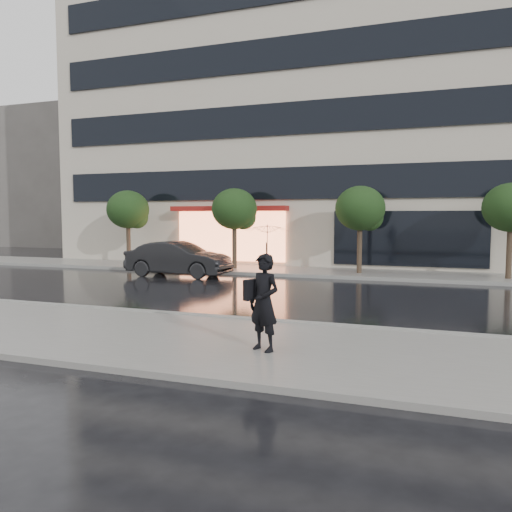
% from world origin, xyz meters
% --- Properties ---
extents(ground, '(120.00, 120.00, 0.00)m').
position_xyz_m(ground, '(0.00, 0.00, 0.00)').
color(ground, black).
rests_on(ground, ground).
extents(sidewalk_near, '(60.00, 4.50, 0.12)m').
position_xyz_m(sidewalk_near, '(0.00, -3.25, 0.06)').
color(sidewalk_near, slate).
rests_on(sidewalk_near, ground).
extents(sidewalk_far, '(60.00, 3.50, 0.12)m').
position_xyz_m(sidewalk_far, '(0.00, 10.25, 0.06)').
color(sidewalk_far, slate).
rests_on(sidewalk_far, ground).
extents(curb_near, '(60.00, 0.25, 0.14)m').
position_xyz_m(curb_near, '(0.00, -1.00, 0.07)').
color(curb_near, gray).
rests_on(curb_near, ground).
extents(curb_far, '(60.00, 0.25, 0.14)m').
position_xyz_m(curb_far, '(0.00, 8.50, 0.07)').
color(curb_far, gray).
rests_on(curb_far, ground).
extents(office_building, '(30.00, 12.76, 18.00)m').
position_xyz_m(office_building, '(-0.00, 17.97, 9.00)').
color(office_building, '#B9B19D').
rests_on(office_building, ground).
extents(bg_building_left, '(14.00, 10.00, 12.00)m').
position_xyz_m(bg_building_left, '(-28.00, 26.00, 6.00)').
color(bg_building_left, '#59544F').
rests_on(bg_building_left, ground).
extents(tree_far_west, '(2.20, 2.20, 3.99)m').
position_xyz_m(tree_far_west, '(-8.94, 10.03, 2.92)').
color(tree_far_west, '#33261C').
rests_on(tree_far_west, ground).
extents(tree_mid_west, '(2.20, 2.20, 3.99)m').
position_xyz_m(tree_mid_west, '(-2.94, 10.03, 2.92)').
color(tree_mid_west, '#33261C').
rests_on(tree_mid_west, ground).
extents(tree_mid_east, '(2.20, 2.20, 3.99)m').
position_xyz_m(tree_mid_east, '(3.06, 10.03, 2.92)').
color(tree_mid_east, '#33261C').
rests_on(tree_mid_east, ground).
extents(tree_far_east, '(2.20, 2.20, 3.99)m').
position_xyz_m(tree_far_east, '(9.06, 10.03, 2.92)').
color(tree_far_east, '#33261C').
rests_on(tree_far_east, ground).
extents(parked_car, '(4.69, 1.72, 1.54)m').
position_xyz_m(parked_car, '(-4.51, 7.10, 0.77)').
color(parked_car, black).
rests_on(parked_car, ground).
extents(pedestrian_with_umbrella, '(1.07, 1.08, 2.39)m').
position_xyz_m(pedestrian_with_umbrella, '(3.13, -3.68, 1.56)').
color(pedestrian_with_umbrella, black).
rests_on(pedestrian_with_umbrella, sidewalk_near).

